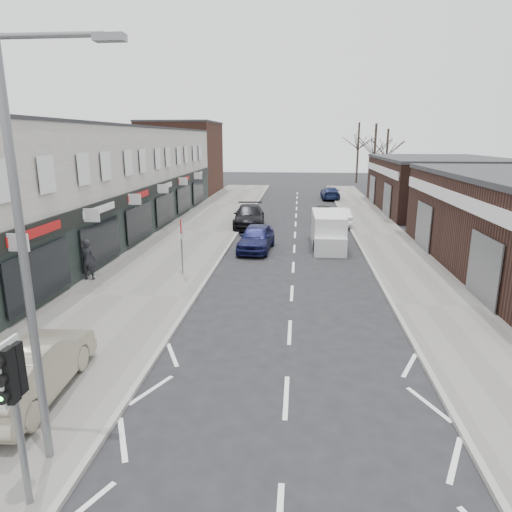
% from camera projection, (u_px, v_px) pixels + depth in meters
% --- Properties ---
extents(ground, '(160.00, 160.00, 0.00)m').
position_uv_depth(ground, '(283.00, 449.00, 9.60)').
color(ground, black).
rests_on(ground, ground).
extents(pavement_left, '(5.50, 64.00, 0.12)m').
position_uv_depth(pavement_left, '(197.00, 232.00, 31.40)').
color(pavement_left, slate).
rests_on(pavement_left, ground).
extents(pavement_right, '(3.50, 64.00, 0.12)m').
position_uv_depth(pavement_right, '(382.00, 236.00, 30.26)').
color(pavement_right, slate).
rests_on(pavement_right, ground).
extents(shop_terrace_left, '(8.00, 41.00, 7.10)m').
position_uv_depth(shop_terrace_left, '(81.00, 184.00, 28.73)').
color(shop_terrace_left, beige).
rests_on(shop_terrace_left, ground).
extents(brick_block_far, '(8.00, 10.00, 8.00)m').
position_uv_depth(brick_block_far, '(182.00, 159.00, 53.19)').
color(brick_block_far, '#4A2A1F').
rests_on(brick_block_far, ground).
extents(right_unit_far, '(10.00, 16.00, 4.50)m').
position_uv_depth(right_unit_far, '(437.00, 185.00, 40.67)').
color(right_unit_far, '#331C17').
rests_on(right_unit_far, ground).
extents(tree_far_a, '(3.60, 3.60, 8.00)m').
position_uv_depth(tree_far_a, '(372.00, 192.00, 55.04)').
color(tree_far_a, '#382D26').
rests_on(tree_far_a, ground).
extents(tree_far_b, '(3.60, 3.60, 7.50)m').
position_uv_depth(tree_far_b, '(384.00, 187.00, 60.60)').
color(tree_far_b, '#382D26').
rests_on(tree_far_b, ground).
extents(tree_far_c, '(3.60, 3.60, 8.50)m').
position_uv_depth(tree_far_c, '(356.00, 183.00, 66.65)').
color(tree_far_c, '#382D26').
rests_on(tree_far_c, ground).
extents(traffic_light, '(0.28, 0.60, 3.10)m').
position_uv_depth(traffic_light, '(12.00, 386.00, 7.45)').
color(traffic_light, slate).
rests_on(traffic_light, pavement_left).
extents(street_lamp, '(2.23, 0.22, 8.00)m').
position_uv_depth(street_lamp, '(30.00, 239.00, 8.08)').
color(street_lamp, slate).
rests_on(street_lamp, pavement_left).
extents(warning_sign, '(0.12, 0.80, 2.70)m').
position_uv_depth(warning_sign, '(182.00, 230.00, 21.08)').
color(warning_sign, slate).
rests_on(warning_sign, pavement_left).
extents(white_van, '(1.88, 5.17, 2.00)m').
position_uv_depth(white_van, '(328.00, 231.00, 27.30)').
color(white_van, silver).
rests_on(white_van, ground).
extents(sedan_on_pavement, '(1.89, 4.68, 1.51)m').
position_uv_depth(sedan_on_pavement, '(29.00, 368.00, 11.18)').
color(sedan_on_pavement, '#9D957D').
rests_on(sedan_on_pavement, pavement_left).
extents(pedestrian, '(0.70, 0.48, 1.86)m').
position_uv_depth(pedestrian, '(88.00, 259.00, 20.52)').
color(pedestrian, black).
rests_on(pedestrian, pavement_left).
extents(parked_car_left_a, '(2.11, 4.54, 1.51)m').
position_uv_depth(parked_car_left_a, '(256.00, 238.00, 26.37)').
color(parked_car_left_a, '#161947').
rests_on(parked_car_left_a, ground).
extents(parked_car_left_b, '(2.58, 5.56, 1.57)m').
position_uv_depth(parked_car_left_b, '(249.00, 216.00, 33.44)').
color(parked_car_left_b, black).
rests_on(parked_car_left_b, ground).
extents(parked_car_right_a, '(1.74, 4.19, 1.35)m').
position_uv_depth(parked_car_right_a, '(338.00, 216.00, 34.04)').
color(parked_car_right_a, white).
rests_on(parked_car_right_a, ground).
extents(parked_car_right_b, '(1.56, 3.84, 1.31)m').
position_uv_depth(parked_car_right_b, '(324.00, 213.00, 35.91)').
color(parked_car_right_b, black).
rests_on(parked_car_right_b, ground).
extents(parked_car_right_c, '(1.95, 4.60, 1.33)m').
position_uv_depth(parked_car_right_c, '(330.00, 193.00, 48.53)').
color(parked_car_right_c, '#162145').
rests_on(parked_car_right_c, ground).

